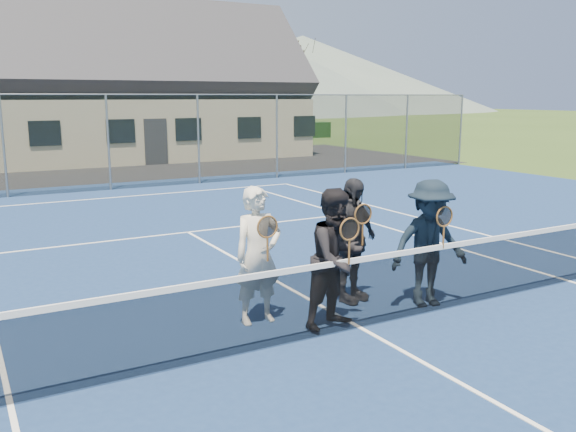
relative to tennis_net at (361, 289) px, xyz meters
name	(u,v)px	position (x,y,z in m)	size (l,w,h in m)	color
ground	(73,169)	(0.00, 20.00, -0.54)	(220.00, 220.00, 0.00)	#304719
court_surface	(360,329)	(0.00, 0.00, -0.53)	(30.00, 30.00, 0.02)	navy
hedge_row	(35,138)	(0.00, 32.00, 0.01)	(40.00, 1.20, 1.10)	black
hill_centre	(113,45)	(20.00, 95.00, 10.46)	(120.00, 120.00, 22.00)	#53645C
hill_east	(303,74)	(55.00, 95.00, 6.46)	(90.00, 90.00, 14.00)	#55665C
court_markings	(360,328)	(0.00, 0.00, -0.51)	(11.03, 23.83, 0.01)	white
tennis_net	(361,289)	(0.00, 0.00, 0.00)	(11.68, 0.08, 1.10)	slate
perimeter_fence	(108,142)	(0.00, 13.50, 0.99)	(30.07, 0.07, 3.02)	slate
clubhouse	(139,74)	(4.00, 24.00, 3.45)	(15.60, 8.20, 7.70)	beige
tree_c	(62,47)	(2.00, 33.00, 5.25)	(3.20, 3.20, 7.77)	#3A2315
tree_d	(219,53)	(12.00, 33.00, 5.25)	(3.20, 3.20, 7.77)	#392814
tree_e	(296,56)	(18.00, 33.00, 5.25)	(3.20, 3.20, 7.77)	#3A2615
player_a	(258,255)	(-1.03, 0.84, 0.38)	(0.66, 0.50, 1.80)	silver
player_b	(337,258)	(-0.22, 0.23, 0.38)	(1.00, 0.86, 1.80)	black
player_c	(351,241)	(0.50, 0.94, 0.38)	(1.14, 0.73, 1.80)	#232328
player_d	(429,243)	(1.35, 0.26, 0.38)	(1.27, 0.89, 1.80)	black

